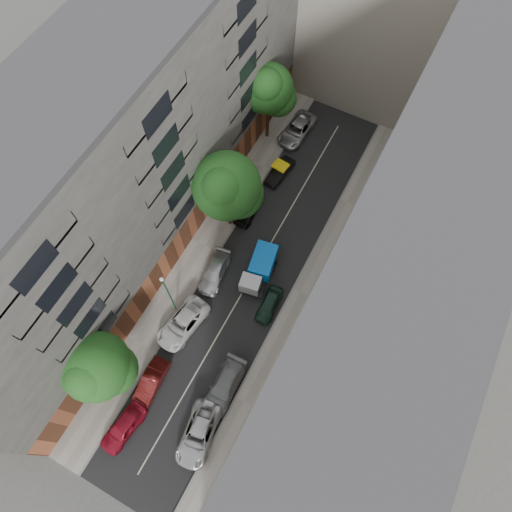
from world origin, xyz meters
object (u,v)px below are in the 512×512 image
Objects in this scene: pedestrian at (329,275)px; car_right_2 at (269,304)px; car_left_4 at (249,208)px; car_left_0 at (123,427)px; car_right_0 at (199,434)px; tree_near at (97,369)px; tree_mid at (227,189)px; car_left_2 at (183,323)px; tarp_truck at (260,268)px; car_left_1 at (151,383)px; car_left_3 at (215,272)px; car_left_6 at (297,130)px; tree_far at (269,91)px; car_right_1 at (224,386)px; car_left_5 at (280,172)px; lamp_post at (168,291)px.

car_right_2 is at bearing 33.75° from pedestrian.
pedestrian is at bearing -18.62° from car_left_4.
car_left_0 is 0.82× the size of car_right_0.
tree_near is 18.03m from tree_mid.
car_left_0 is at bearing 44.80° from pedestrian.
car_left_2 is 1.01× the size of car_right_0.
pedestrian reaches higher than car_left_4.
car_left_1 is (-3.32, -13.29, -0.53)m from tarp_truck.
car_left_4 is 0.81× the size of car_right_0.
car_left_2 reaches higher than car_left_3.
car_left_6 is at bearing 92.10° from car_right_0.
car_left_4 is 0.58× the size of tree_near.
car_left_2 is at bearing 88.98° from car_left_1.
tree_far is at bearing 103.33° from car_left_0.
car_right_0 is 1.03× the size of car_right_1.
tree_far is (-3.47, 32.09, 5.98)m from car_left_0.
car_left_0 is 1.02× the size of car_left_1.
tree_mid reaches higher than tarp_truck.
car_left_3 is 14.10m from car_right_0.
car_left_3 is at bearing 98.39° from car_left_0.
tree_far is (-9.07, 29.71, 5.99)m from car_right_0.
tarp_truck reaches higher than car_left_4.
tarp_truck is 7.93m from tree_mid.
car_right_2 is at bearing 87.83° from car_right_1.
car_right_0 is 2.84× the size of pedestrian.
car_left_1 is (0.00, 3.98, -0.04)m from car_left_0.
car_right_2 is 10.98m from tree_mid.
car_left_5 is 0.41× the size of tree_mid.
car_left_4 is 1.10× the size of car_left_5.
car_left_3 is 13.39m from tree_near.
lamp_post is at bearing 122.53° from car_right_0.
lamp_post reaches higher than pedestrian.
car_left_4 is at bearing 66.94° from tree_mid.
tree_mid is (-1.38, 5.47, 5.67)m from car_left_3.
car_left_4 is at bearing -91.56° from car_left_5.
car_left_6 is 1.04× the size of car_right_1.
car_left_1 is at bearing -83.30° from car_left_5.
car_left_2 is (-0.33, 9.58, 0.00)m from car_left_0.
lamp_post reaches higher than car_left_1.
car_left_5 reaches higher than car_right_2.
pedestrian is at bearing 68.93° from car_right_0.
tarp_truck is 0.72× the size of lamp_post.
tree_mid is at bearing 135.89° from tarp_truck.
car_left_3 is at bearing -84.26° from car_left_6.
car_left_4 is at bearing 85.39° from lamp_post.
car_left_0 is 8.64m from car_right_1.
car_left_4 is 11.39m from tree_far.
car_left_3 is 0.88× the size of car_right_0.
tree_far is (-2.67, -1.89, 5.98)m from car_left_6.
tree_far is at bearing 106.10° from car_left_2.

